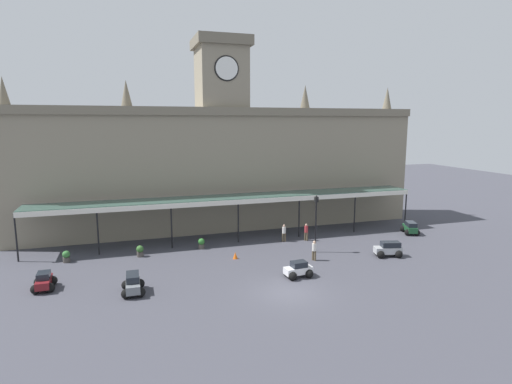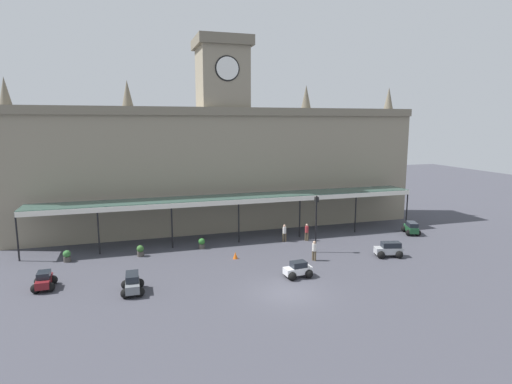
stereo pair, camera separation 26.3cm
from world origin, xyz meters
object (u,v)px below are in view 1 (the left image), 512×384
(car_maroon_sedan, at_px, (44,282))
(planter_forecourt_centre, at_px, (140,251))
(car_silver_estate, at_px, (388,250))
(pedestrian_crossing_forecourt, at_px, (314,250))
(car_grey_estate, at_px, (133,285))
(traffic_cone, at_px, (235,255))
(pedestrian_near_entrance, at_px, (284,232))
(victorian_lamppost, at_px, (316,217))
(car_green_estate, at_px, (410,228))
(car_white_sedan, at_px, (298,270))
(planter_near_kerb, at_px, (66,256))
(pedestrian_beside_cars, at_px, (306,231))
(planter_by_canopy, at_px, (201,243))

(car_maroon_sedan, bearing_deg, planter_forecourt_centre, 39.29)
(car_silver_estate, relative_size, pedestrian_crossing_forecourt, 1.44)
(car_grey_estate, height_order, traffic_cone, car_grey_estate)
(pedestrian_near_entrance, xyz_separation_m, victorian_lamppost, (1.42, -3.89, 2.22))
(car_green_estate, bearing_deg, car_maroon_sedan, -172.04)
(car_white_sedan, height_order, victorian_lamppost, victorian_lamppost)
(planter_near_kerb, bearing_deg, pedestrian_beside_cars, -0.27)
(car_grey_estate, distance_m, car_green_estate, 28.24)
(car_maroon_sedan, relative_size, pedestrian_near_entrance, 1.24)
(pedestrian_beside_cars, bearing_deg, planter_near_kerb, 179.73)
(car_grey_estate, xyz_separation_m, car_maroon_sedan, (-5.77, 2.47, -0.06))
(car_green_estate, height_order, traffic_cone, car_green_estate)
(car_white_sedan, distance_m, pedestrian_near_entrance, 9.27)
(car_maroon_sedan, bearing_deg, planter_near_kerb, 82.60)
(car_grey_estate, distance_m, pedestrian_beside_cars, 18.03)
(planter_forecourt_centre, bearing_deg, planter_by_canopy, 6.96)
(car_green_estate, height_order, victorian_lamppost, victorian_lamppost)
(car_maroon_sedan, distance_m, traffic_cone, 14.25)
(pedestrian_beside_cars, xyz_separation_m, planter_forecourt_centre, (-15.43, -0.19, -0.42))
(pedestrian_crossing_forecourt, bearing_deg, victorian_lamppost, 62.10)
(victorian_lamppost, relative_size, traffic_cone, 8.75)
(planter_by_canopy, distance_m, planter_forecourt_centre, 5.39)
(car_maroon_sedan, xyz_separation_m, pedestrian_beside_cars, (21.93, 5.51, 0.41))
(planter_near_kerb, bearing_deg, planter_forecourt_centre, -2.91)
(car_white_sedan, height_order, pedestrian_near_entrance, pedestrian_near_entrance)
(car_silver_estate, height_order, planter_forecourt_centre, car_silver_estate)
(car_silver_estate, height_order, victorian_lamppost, victorian_lamppost)
(pedestrian_beside_cars, xyz_separation_m, pedestrian_near_entrance, (-2.15, 0.34, 0.00))
(victorian_lamppost, bearing_deg, pedestrian_near_entrance, 110.08)
(pedestrian_near_entrance, distance_m, pedestrian_crossing_forecourt, 5.91)
(pedestrian_crossing_forecourt, bearing_deg, planter_forecourt_centre, 158.50)
(pedestrian_near_entrance, bearing_deg, car_grey_estate, -149.29)
(car_grey_estate, distance_m, car_white_sedan, 11.67)
(pedestrian_near_entrance, bearing_deg, pedestrian_crossing_forecourt, -86.56)
(pedestrian_beside_cars, distance_m, traffic_cone, 8.52)
(traffic_cone, bearing_deg, car_grey_estate, -150.01)
(car_grey_estate, relative_size, car_green_estate, 0.93)
(car_maroon_sedan, xyz_separation_m, victorian_lamppost, (21.19, 1.97, 2.63))
(car_green_estate, xyz_separation_m, planter_by_canopy, (-21.25, 1.34, -0.07))
(car_white_sedan, xyz_separation_m, planter_by_canopy, (-5.56, 9.07, -0.01))
(car_maroon_sedan, bearing_deg, planter_by_canopy, 26.74)
(planter_by_canopy, bearing_deg, victorian_lamppost, -23.21)
(car_silver_estate, xyz_separation_m, planter_by_canopy, (-14.76, 6.94, -0.07))
(car_maroon_sedan, distance_m, pedestrian_near_entrance, 20.63)
(car_silver_estate, bearing_deg, traffic_cone, 165.34)
(victorian_lamppost, height_order, planter_forecourt_centre, victorian_lamppost)
(car_silver_estate, distance_m, car_white_sedan, 9.44)
(car_maroon_sedan, bearing_deg, car_white_sedan, -10.09)
(car_silver_estate, bearing_deg, planter_by_canopy, 154.82)
(car_maroon_sedan, height_order, traffic_cone, car_maroon_sedan)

